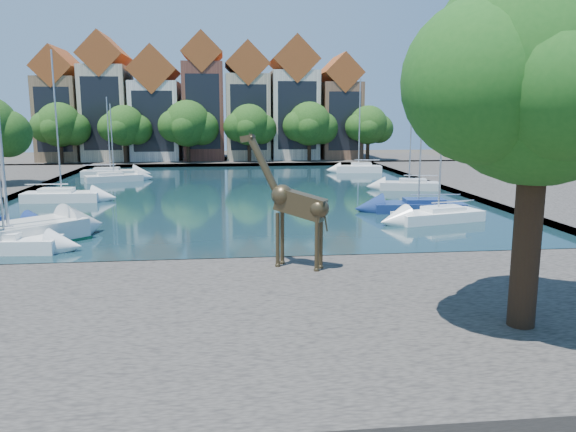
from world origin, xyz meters
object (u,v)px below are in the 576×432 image
sailboat_right_a (438,214)px  plane_tree (544,80)px  giraffe_statue (294,203)px  sailboat_left_a (5,241)px

sailboat_right_a → plane_tree: bearing=-103.5°
giraffe_statue → sailboat_left_a: 14.91m
sailboat_left_a → sailboat_right_a: bearing=12.3°
sailboat_left_a → plane_tree: bearing=-33.5°
giraffe_statue → sailboat_left_a: size_ratio=0.65×
plane_tree → giraffe_statue: bearing=130.0°
sailboat_left_a → sailboat_right_a: size_ratio=0.93×
giraffe_statue → sailboat_right_a: size_ratio=0.60×
plane_tree → sailboat_left_a: plane_tree is taller
plane_tree → giraffe_statue: size_ratio=1.96×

